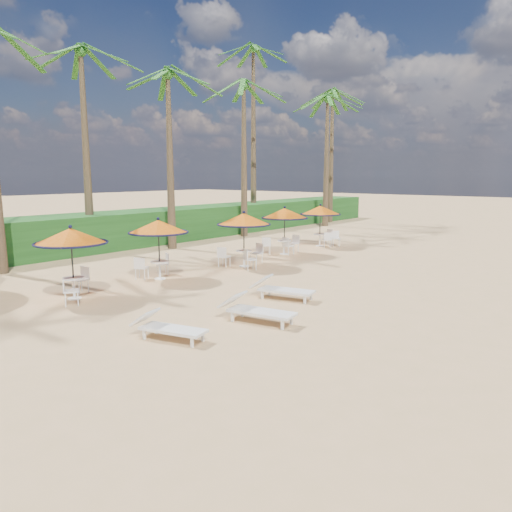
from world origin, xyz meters
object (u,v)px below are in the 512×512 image
(station_0, at_px, (71,243))
(lounger_mid, at_px, (254,309))
(lounger_near, at_px, (166,326))
(lounger_far, at_px, (280,288))
(station_2, at_px, (244,226))
(station_4, at_px, (322,215))
(station_3, at_px, (284,219))
(station_1, at_px, (158,232))

(station_0, height_order, lounger_mid, station_0)
(lounger_near, height_order, lounger_far, lounger_far)
(station_2, xyz_separation_m, lounger_far, (4.36, -3.41, -1.35))
(station_4, relative_size, lounger_mid, 1.05)
(station_3, height_order, lounger_far, station_3)
(station_2, bearing_deg, station_1, -101.93)
(station_2, bearing_deg, lounger_near, -60.66)
(station_0, xyz_separation_m, station_2, (0.53, 7.37, -0.05))
(station_0, bearing_deg, station_4, 90.44)
(station_3, bearing_deg, lounger_mid, -58.06)
(station_1, xyz_separation_m, lounger_near, (5.37, -4.29, -1.41))
(station_0, height_order, station_2, station_2)
(station_4, distance_m, lounger_mid, 14.18)
(station_3, xyz_separation_m, lounger_mid, (5.86, -9.39, -1.33))
(station_4, bearing_deg, lounger_far, -64.49)
(station_1, distance_m, lounger_far, 5.36)
(station_1, xyz_separation_m, lounger_mid, (6.07, -1.95, -1.37))
(station_1, distance_m, station_2, 3.90)
(station_1, distance_m, lounger_mid, 6.53)
(station_3, xyz_separation_m, station_4, (-0.05, 3.43, -0.04))
(station_1, distance_m, station_4, 10.87)
(station_0, xyz_separation_m, station_3, (-0.06, 10.99, -0.06))
(lounger_mid, xyz_separation_m, lounger_far, (-0.91, 2.36, -0.01))
(lounger_mid, relative_size, lounger_far, 1.03)
(lounger_mid, bearing_deg, station_0, -174.48)
(lounger_far, bearing_deg, station_3, 111.97)
(station_2, relative_size, lounger_near, 1.20)
(lounger_near, bearing_deg, station_1, 126.90)
(station_3, bearing_deg, station_4, 90.80)
(station_3, distance_m, lounger_near, 12.89)
(station_1, distance_m, station_3, 7.45)
(station_0, bearing_deg, station_3, 90.33)
(station_0, xyz_separation_m, station_1, (-0.28, 3.55, -0.02))
(station_2, distance_m, station_4, 7.08)
(station_2, xyz_separation_m, lounger_near, (4.56, -8.11, -1.37))
(station_3, relative_size, station_4, 1.03)
(station_1, relative_size, lounger_far, 1.10)
(station_3, height_order, lounger_near, station_3)
(station_3, relative_size, lounger_near, 1.20)
(station_0, bearing_deg, lounger_mid, 15.42)
(station_1, relative_size, station_3, 0.98)
(station_1, height_order, station_2, station_2)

